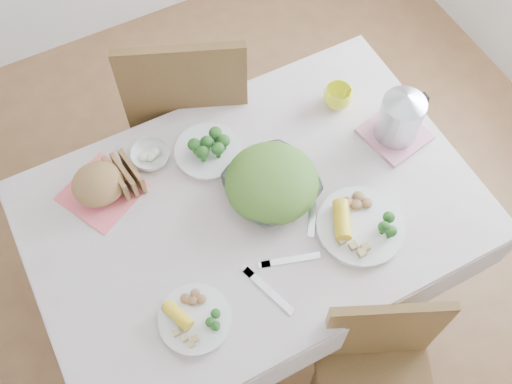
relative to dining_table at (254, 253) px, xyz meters
name	(u,v)px	position (x,y,z in m)	size (l,w,h in m)	color
floor	(254,287)	(0.00, 0.00, -0.38)	(3.60, 3.60, 0.00)	brown
dining_table	(254,253)	(0.00, 0.00, 0.00)	(1.40, 0.90, 0.75)	brown
tablecloth	(254,208)	(0.00, 0.00, 0.38)	(1.50, 1.00, 0.01)	beige
chair_far	(192,107)	(0.06, 0.70, 0.09)	(0.48, 0.48, 1.06)	brown
salad_bowl	(272,187)	(0.08, 0.03, 0.42)	(0.30, 0.30, 0.07)	white
dinner_plate_left	(195,319)	(-0.34, -0.27, 0.40)	(0.23, 0.23, 0.02)	white
dinner_plate_right	(360,227)	(0.28, -0.23, 0.40)	(0.29, 0.29, 0.02)	white
broccoli_plate	(208,151)	(-0.04, 0.27, 0.40)	(0.24, 0.24, 0.02)	beige
napkin	(102,192)	(-0.43, 0.29, 0.39)	(0.24, 0.24, 0.00)	#FF666E
bread_loaf	(99,184)	(-0.43, 0.29, 0.45)	(0.18, 0.17, 0.11)	brown
fruit_bowl	(151,156)	(-0.23, 0.34, 0.41)	(0.14, 0.14, 0.04)	white
yellow_mug	(338,97)	(0.48, 0.25, 0.43)	(0.11, 0.11, 0.08)	#F3F526
pink_tray	(394,134)	(0.59, 0.03, 0.40)	(0.21, 0.21, 0.02)	#CB7C91
electric_kettle	(401,115)	(0.59, 0.03, 0.51)	(0.15, 0.15, 0.21)	#B2B5BA
fork_left	(269,291)	(-0.10, -0.29, 0.39)	(0.02, 0.21, 0.00)	silver
fork_right	(313,212)	(0.17, -0.11, 0.39)	(0.02, 0.19, 0.00)	silver
knife	(291,260)	(0.02, -0.23, 0.39)	(0.02, 0.20, 0.00)	silver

